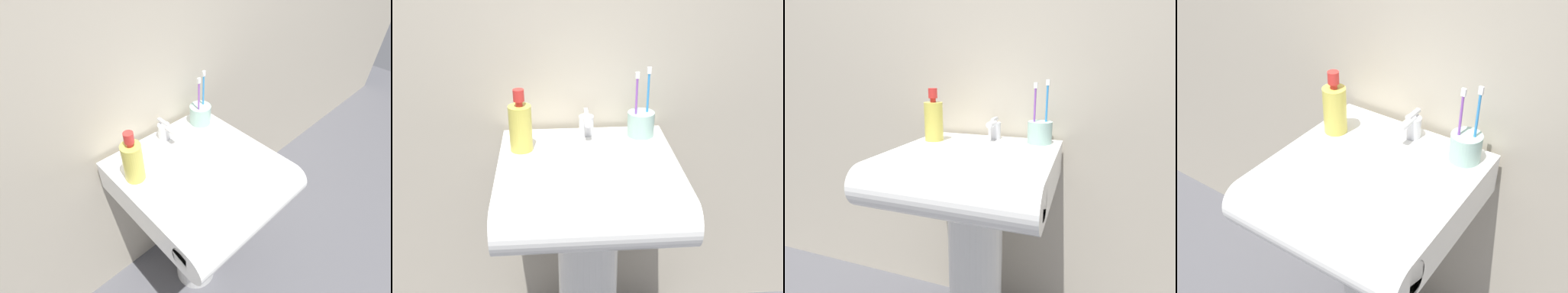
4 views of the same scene
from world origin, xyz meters
TOP-DOWN VIEW (x-y plane):
  - sink_pedestal at (0.00, 0.00)m, footprint 0.19×0.19m
  - sink_basin at (0.00, -0.05)m, footprint 0.51×0.54m
  - faucet at (0.01, 0.18)m, footprint 0.05×0.10m
  - toothbrush_cup at (0.18, 0.17)m, footprint 0.08×0.08m
  - soap_bottle at (-0.19, 0.09)m, footprint 0.07×0.07m

SIDE VIEW (x-z plane):
  - sink_pedestal at x=0.00m, z-range 0.00..0.64m
  - sink_basin at x=0.00m, z-range 0.64..0.76m
  - faucet at x=0.01m, z-range 0.76..0.84m
  - toothbrush_cup at x=0.18m, z-range 0.70..0.92m
  - soap_bottle at x=-0.19m, z-range 0.75..0.93m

